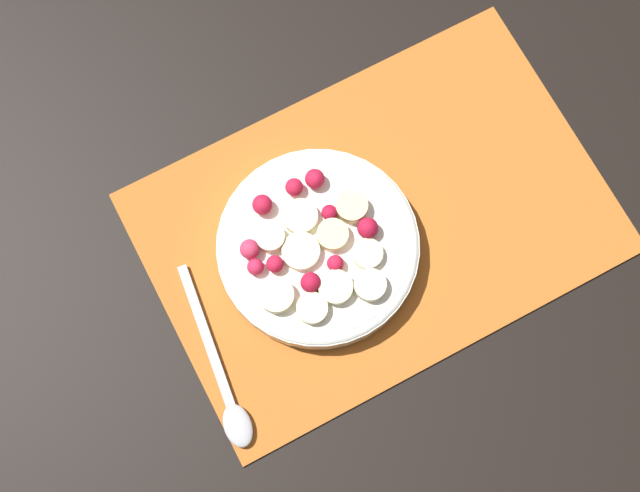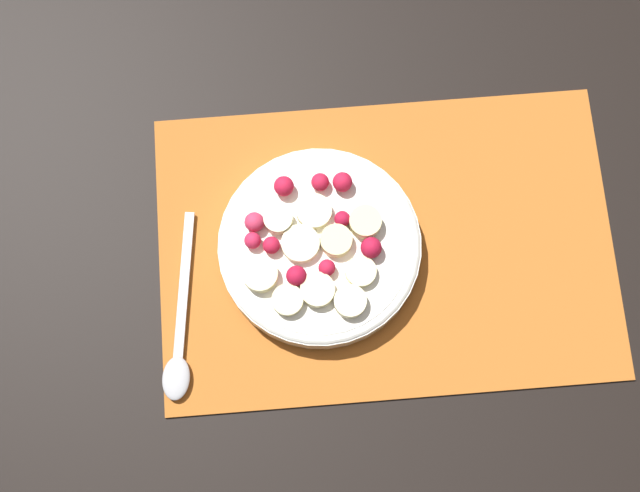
{
  "view_description": "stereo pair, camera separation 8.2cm",
  "coord_description": "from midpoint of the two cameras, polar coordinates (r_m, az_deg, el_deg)",
  "views": [
    {
      "loc": [
        0.16,
        0.18,
        0.84
      ],
      "look_at": [
        0.06,
        0.0,
        0.04
      ],
      "focal_mm": 50.0,
      "sensor_mm": 36.0,
      "label": 1
    },
    {
      "loc": [
        0.08,
        0.21,
        0.84
      ],
      "look_at": [
        0.06,
        0.0,
        0.04
      ],
      "focal_mm": 50.0,
      "sensor_mm": 36.0,
      "label": 2
    }
  ],
  "objects": [
    {
      "name": "ground_plane",
      "position": [
        0.87,
        0.97,
        0.99
      ],
      "size": [
        3.0,
        3.0,
        0.0
      ],
      "primitive_type": "plane",
      "color": "black"
    },
    {
      "name": "spoon",
      "position": [
        0.84,
        -8.86,
        -9.7
      ],
      "size": [
        0.04,
        0.18,
        0.01
      ],
      "rotation": [
        0.0,
        0.0,
        1.45
      ],
      "color": "#B2B2B7",
      "rests_on": "placemat"
    },
    {
      "name": "placemat",
      "position": [
        0.87,
        0.97,
        1.05
      ],
      "size": [
        0.44,
        0.29,
        0.01
      ],
      "color": "#B26023",
      "rests_on": "ground_plane"
    },
    {
      "name": "fruit_bowl",
      "position": [
        0.84,
        -2.8,
        -0.84
      ],
      "size": [
        0.19,
        0.19,
        0.05
      ],
      "color": "silver",
      "rests_on": "placemat"
    }
  ]
}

